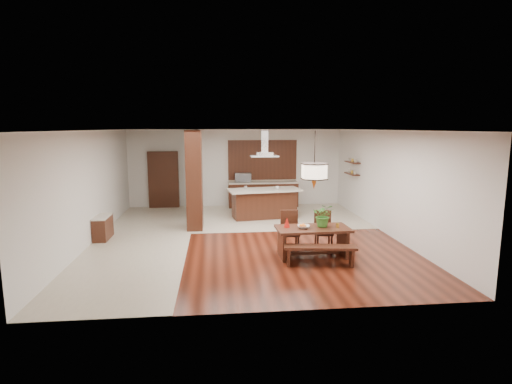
{
  "coord_description": "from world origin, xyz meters",
  "views": [
    {
      "loc": [
        -0.78,
        -10.56,
        2.98
      ],
      "look_at": [
        0.3,
        0.0,
        1.25
      ],
      "focal_mm": 28.0,
      "sensor_mm": 36.0,
      "label": 1
    }
  ],
  "objects": [
    {
      "name": "rear_counter",
      "position": [
        1.0,
        4.2,
        0.48
      ],
      "size": [
        2.6,
        0.62,
        0.95
      ],
      "color": "black",
      "rests_on": "ground"
    },
    {
      "name": "dining_table",
      "position": [
        1.43,
        -1.82,
        0.51
      ],
      "size": [
        1.7,
        0.89,
        0.7
      ],
      "rotation": [
        0.0,
        0.0,
        0.03
      ],
      "color": "black",
      "rests_on": "ground"
    },
    {
      "name": "kitchen_window",
      "position": [
        1.0,
        4.46,
        1.75
      ],
      "size": [
        2.6,
        0.08,
        1.5
      ],
      "primitive_type": "cube",
      "color": "olive",
      "rests_on": "room_shell"
    },
    {
      "name": "pendant_lantern",
      "position": [
        1.43,
        -1.82,
        2.25
      ],
      "size": [
        0.64,
        0.64,
        1.31
      ],
      "primitive_type": null,
      "color": "beige",
      "rests_on": "room_shell"
    },
    {
      "name": "foliage_plant",
      "position": [
        1.68,
        -1.77,
        0.97
      ],
      "size": [
        0.58,
        0.53,
        0.54
      ],
      "primitive_type": "imported",
      "rotation": [
        0.0,
        0.0,
        -0.26
      ],
      "color": "#377928",
      "rests_on": "dining_table"
    },
    {
      "name": "shelf_upper",
      "position": [
        3.87,
        2.6,
        1.8
      ],
      "size": [
        0.26,
        0.9,
        0.04
      ],
      "primitive_type": "cube",
      "color": "black",
      "rests_on": "room_shell"
    },
    {
      "name": "hallway_console",
      "position": [
        -3.81,
        0.2,
        0.32
      ],
      "size": [
        0.37,
        0.88,
        0.63
      ],
      "primitive_type": "cube",
      "color": "black",
      "rests_on": "ground"
    },
    {
      "name": "island_cup",
      "position": [
        1.23,
        2.22,
        1.02
      ],
      "size": [
        0.15,
        0.15,
        0.1
      ],
      "primitive_type": "imported",
      "rotation": [
        0.0,
        0.0,
        0.33
      ],
      "color": "white",
      "rests_on": "kitchen_island"
    },
    {
      "name": "dining_bench",
      "position": [
        1.45,
        -2.42,
        0.22
      ],
      "size": [
        1.59,
        0.55,
        0.44
      ],
      "primitive_type": null,
      "rotation": [
        0.0,
        0.0,
        -0.13
      ],
      "color": "black",
      "rests_on": "ground"
    },
    {
      "name": "partition_stub",
      "position": [
        -1.4,
        3.3,
        1.45
      ],
      "size": [
        0.18,
        2.4,
        2.9
      ],
      "primitive_type": "cube",
      "color": "silver",
      "rests_on": "ground"
    },
    {
      "name": "shelf_lower",
      "position": [
        3.87,
        2.6,
        1.4
      ],
      "size": [
        0.26,
        0.9,
        0.04
      ],
      "primitive_type": "cube",
      "color": "black",
      "rests_on": "room_shell"
    },
    {
      "name": "dining_chair_right",
      "position": [
        1.83,
        -1.29,
        0.47
      ],
      "size": [
        0.45,
        0.45,
        0.95
      ],
      "primitive_type": null,
      "rotation": [
        0.0,
        0.0,
        -0.09
      ],
      "color": "black",
      "rests_on": "ground"
    },
    {
      "name": "partition_pier",
      "position": [
        -1.4,
        1.2,
        1.45
      ],
      "size": [
        0.45,
        1.0,
        2.9
      ],
      "primitive_type": "cube",
      "color": "black",
      "rests_on": "ground"
    },
    {
      "name": "kitchen_island",
      "position": [
        0.81,
        2.31,
        0.5
      ],
      "size": [
        2.47,
        1.35,
        0.97
      ],
      "rotation": [
        0.0,
        0.0,
        0.15
      ],
      "color": "black",
      "rests_on": "ground"
    },
    {
      "name": "range_hood",
      "position": [
        0.81,
        2.31,
        2.46
      ],
      "size": [
        0.9,
        0.55,
        0.87
      ],
      "primitive_type": null,
      "color": "silver",
      "rests_on": "room_shell"
    },
    {
      "name": "gold_ornament",
      "position": [
        2.0,
        -1.86,
        0.75
      ],
      "size": [
        0.09,
        0.09,
        0.1
      ],
      "primitive_type": "cylinder",
      "rotation": [
        0.0,
        0.0,
        -0.3
      ],
      "color": "gold",
      "rests_on": "dining_table"
    },
    {
      "name": "fruit_bowl",
      "position": [
        1.2,
        -1.86,
        0.73
      ],
      "size": [
        0.33,
        0.33,
        0.07
      ],
      "primitive_type": "imported",
      "rotation": [
        0.0,
        0.0,
        -0.22
      ],
      "color": "beige",
      "rests_on": "dining_table"
    },
    {
      "name": "dining_chair_left",
      "position": [
        1.0,
        -1.32,
        0.49
      ],
      "size": [
        0.45,
        0.45,
        0.97
      ],
      "primitive_type": null,
      "rotation": [
        0.0,
        0.0,
        -0.04
      ],
      "color": "black",
      "rests_on": "ground"
    },
    {
      "name": "microwave",
      "position": [
        0.24,
        4.23,
        1.11
      ],
      "size": [
        0.6,
        0.42,
        0.33
      ],
      "primitive_type": "imported",
      "rotation": [
        0.0,
        0.0,
        0.03
      ],
      "color": "silver",
      "rests_on": "rear_counter"
    },
    {
      "name": "napkin_cone",
      "position": [
        0.84,
        -1.73,
        0.81
      ],
      "size": [
        0.16,
        0.16,
        0.23
      ],
      "primitive_type": "cone",
      "rotation": [
        0.0,
        0.0,
        0.12
      ],
      "color": "#B2140C",
      "rests_on": "dining_table"
    },
    {
      "name": "soffit_band",
      "position": [
        0.0,
        0.0,
        2.88
      ],
      "size": [
        8.0,
        9.0,
        0.02
      ],
      "primitive_type": "cube",
      "color": "#3C220F",
      "rests_on": "room_shell"
    },
    {
      "name": "tile_hallway",
      "position": [
        -2.75,
        0.0,
        0.01
      ],
      "size": [
        2.5,
        9.0,
        0.01
      ],
      "primitive_type": "cube",
      "color": "beige",
      "rests_on": "ground"
    },
    {
      "name": "tile_kitchen",
      "position": [
        1.25,
        2.5,
        0.01
      ],
      "size": [
        5.5,
        4.0,
        0.01
      ],
      "primitive_type": "cube",
      "color": "beige",
      "rests_on": "ground"
    },
    {
      "name": "hallway_doorway",
      "position": [
        -2.7,
        4.4,
        1.05
      ],
      "size": [
        1.1,
        0.2,
        2.1
      ],
      "primitive_type": "cube",
      "color": "black",
      "rests_on": "ground"
    },
    {
      "name": "room_shell",
      "position": [
        0.0,
        0.0,
        2.06
      ],
      "size": [
        9.0,
        9.04,
        2.92
      ],
      "color": "#39130A",
      "rests_on": "ground"
    }
  ]
}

